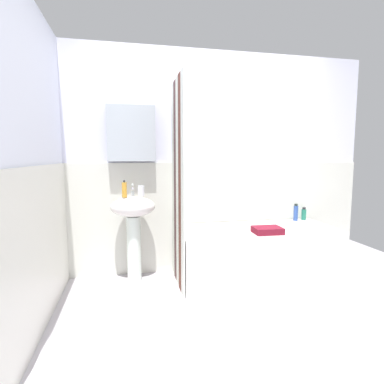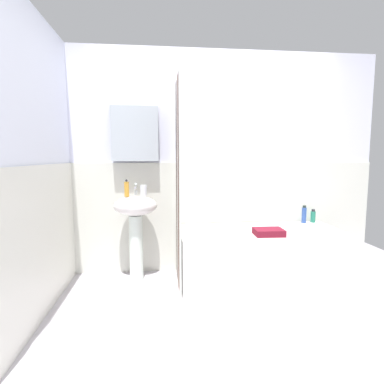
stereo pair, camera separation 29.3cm
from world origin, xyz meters
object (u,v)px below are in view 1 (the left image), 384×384
object	(u,v)px
soap_dispenser	(124,190)
bathtub	(256,253)
towel_folded	(267,230)
sink	(133,220)
lotion_bottle	(304,214)
toothbrush_cup	(141,191)
conditioner_bottle	(296,213)

from	to	relation	value
soap_dispenser	bathtub	size ratio (longest dim) A/B	0.11
soap_dispenser	towel_folded	distance (m)	1.44
sink	towel_folded	xyz separation A→B (m)	(1.26, -0.38, -0.08)
sink	soap_dispenser	bearing A→B (deg)	-163.34
lotion_bottle	soap_dispenser	bearing A→B (deg)	-175.92
soap_dispenser	lotion_bottle	distance (m)	2.08
soap_dispenser	toothbrush_cup	size ratio (longest dim) A/B	1.59
soap_dispenser	toothbrush_cup	distance (m)	0.18
lotion_bottle	towel_folded	world-z (taller)	lotion_bottle
lotion_bottle	toothbrush_cup	bearing A→B (deg)	-177.59
soap_dispenser	lotion_bottle	world-z (taller)	soap_dispenser
towel_folded	lotion_bottle	bearing A→B (deg)	35.68
conditioner_bottle	towel_folded	distance (m)	0.76
toothbrush_cup	towel_folded	xyz separation A→B (m)	(1.18, -0.42, -0.36)
toothbrush_cup	bathtub	bearing A→B (deg)	-9.84
bathtub	sink	bearing A→B (deg)	172.72
soap_dispenser	towel_folded	size ratio (longest dim) A/B	0.63
bathtub	lotion_bottle	bearing A→B (deg)	21.58
conditioner_bottle	towel_folded	size ratio (longest dim) A/B	0.73
sink	soap_dispenser	world-z (taller)	soap_dispenser
toothbrush_cup	towel_folded	distance (m)	1.31
lotion_bottle	sink	bearing A→B (deg)	-176.45
lotion_bottle	towel_folded	xyz separation A→B (m)	(-0.70, -0.50, -0.04)
toothbrush_cup	conditioner_bottle	bearing A→B (deg)	1.90
bathtub	toothbrush_cup	bearing A→B (deg)	170.16
soap_dispenser	towel_folded	bearing A→B (deg)	-14.86
bathtub	towel_folded	xyz separation A→B (m)	(0.01, -0.22, 0.29)
towel_folded	sink	bearing A→B (deg)	163.25
conditioner_bottle	sink	bearing A→B (deg)	-176.87
sink	towel_folded	size ratio (longest dim) A/B	3.21
lotion_bottle	conditioner_bottle	bearing A→B (deg)	-169.98
sink	lotion_bottle	xyz separation A→B (m)	(1.96, 0.12, -0.04)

